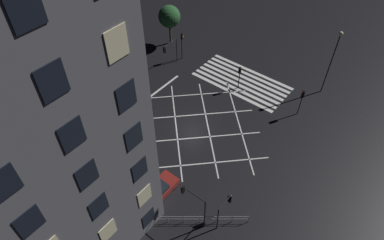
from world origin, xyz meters
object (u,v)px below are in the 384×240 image
traffic_light_nw_cross (225,206)px  traffic_light_ne_main (75,119)px  traffic_light_se_main (182,41)px  traffic_light_nw_main (193,200)px  traffic_light_median_south (239,74)px  street_lamp_east (334,52)px  waiting_car (158,190)px  traffic_light_sw_cross (302,98)px  street_lamp_west (49,156)px  traffic_light_se_cross (170,49)px  street_tree_near (169,17)px

traffic_light_nw_cross → traffic_light_ne_main: bearing=95.4°
traffic_light_se_main → traffic_light_nw_main: bearing=-48.3°
traffic_light_median_south → street_lamp_east: street_lamp_east is taller
street_lamp_east → waiting_car: (6.07, 24.49, -5.38)m
traffic_light_sw_cross → street_lamp_west: 27.52m
traffic_light_nw_main → waiting_car: traffic_light_nw_main is taller
traffic_light_se_main → waiting_car: bearing=-56.3°
traffic_light_sw_cross → traffic_light_nw_cross: bearing=3.4°
traffic_light_ne_main → traffic_light_se_cross: bearing=93.8°
waiting_car → street_lamp_west: bearing=132.2°
traffic_light_median_south → traffic_light_sw_cross: 8.29m
traffic_light_se_cross → street_lamp_west: size_ratio=0.44×
traffic_light_nw_main → traffic_light_sw_cross: (-1.33, -18.64, -0.53)m
traffic_light_median_south → street_lamp_east: 11.34m
traffic_light_median_south → traffic_light_nw_main: size_ratio=0.79×
traffic_light_se_cross → waiting_car: traffic_light_se_cross is taller
street_lamp_east → traffic_light_ne_main: bearing=54.1°
traffic_light_median_south → traffic_light_se_main: (9.87, -0.62, 0.58)m
street_lamp_east → street_tree_near: street_lamp_east is taller
street_lamp_east → traffic_light_se_main: bearing=16.7°
traffic_light_nw_cross → street_lamp_east: size_ratio=0.38×
traffic_light_se_cross → traffic_light_nw_main: bearing=45.9°
traffic_light_nw_cross → traffic_light_se_main: bearing=48.0°
traffic_light_ne_main → waiting_car: 11.97m
street_lamp_west → waiting_car: (-6.39, -5.81, -6.02)m
traffic_light_se_main → traffic_light_median_south: bearing=-3.6°
traffic_light_nw_cross → traffic_light_se_main: (19.16, -17.23, 0.58)m
traffic_light_nw_cross → traffic_light_sw_cross: size_ratio=0.91×
traffic_light_nw_main → street_tree_near: size_ratio=0.71×
traffic_light_ne_main → traffic_light_nw_main: traffic_light_nw_main is taller
traffic_light_nw_cross → traffic_light_se_cross: bearing=52.5°
street_lamp_east → street_tree_near: (22.68, 3.56, -1.61)m
traffic_light_median_south → street_lamp_east: (-8.78, -6.21, 3.59)m
traffic_light_se_cross → waiting_car: size_ratio=0.88×
street_lamp_east → traffic_light_nw_cross: bearing=91.3°
traffic_light_se_cross → street_lamp_west: street_lamp_west is taller
traffic_light_nw_main → street_tree_near: 29.55m
traffic_light_sw_cross → traffic_light_se_main: size_ratio=0.87×
traffic_light_median_south → traffic_light_sw_cross: traffic_light_sw_cross is taller
traffic_light_median_south → street_lamp_east: size_ratio=0.39×
traffic_light_ne_main → traffic_light_nw_main: size_ratio=0.99×
traffic_light_sw_cross → traffic_light_median_south: bearing=-87.4°
traffic_light_sw_cross → traffic_light_se_main: (18.15, -0.25, 0.37)m
traffic_light_se_cross → traffic_light_se_main: bearing=174.5°
traffic_light_median_south → traffic_light_se_main: size_ratio=0.80×
street_tree_near → street_lamp_east: bearing=-171.1°
street_lamp_east → waiting_car: 25.80m
traffic_light_ne_main → traffic_light_se_main: size_ratio=1.01×
traffic_light_median_south → traffic_light_sw_cross: bearing=92.6°
traffic_light_ne_main → street_tree_near: bearing=103.1°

